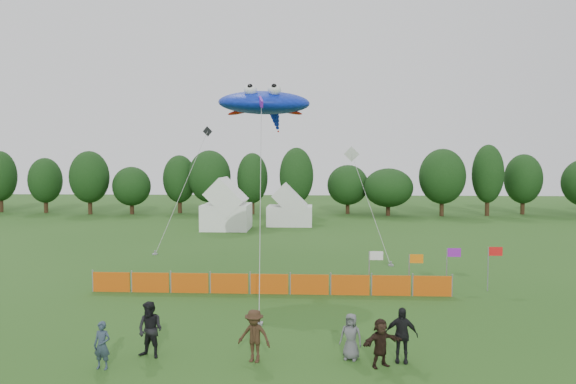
{
  "coord_description": "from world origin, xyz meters",
  "views": [
    {
      "loc": [
        1.22,
        -17.14,
        6.64
      ],
      "look_at": [
        0.0,
        6.0,
        5.2
      ],
      "focal_mm": 32.0,
      "sensor_mm": 36.0,
      "label": 1
    }
  ],
  "objects_px": {
    "spectator_f": "(381,343)",
    "tent_right": "(290,209)",
    "barrier_fence": "(269,284)",
    "tent_left": "(227,208)",
    "spectator_d": "(401,335)",
    "spectator_a": "(102,345)",
    "spectator_b": "(150,330)",
    "stingray_kite": "(266,104)",
    "spectator_c": "(254,336)",
    "spectator_e": "(351,336)"
  },
  "relations": [
    {
      "from": "spectator_d",
      "to": "stingray_kite",
      "type": "relative_size",
      "value": 0.11
    },
    {
      "from": "spectator_f",
      "to": "tent_left",
      "type": "bearing_deg",
      "value": 81.13
    },
    {
      "from": "spectator_e",
      "to": "spectator_a",
      "type": "bearing_deg",
      "value": -152.56
    },
    {
      "from": "spectator_b",
      "to": "spectator_e",
      "type": "distance_m",
      "value": 6.73
    },
    {
      "from": "spectator_d",
      "to": "spectator_a",
      "type": "bearing_deg",
      "value": -163.63
    },
    {
      "from": "spectator_c",
      "to": "spectator_b",
      "type": "bearing_deg",
      "value": -167.33
    },
    {
      "from": "spectator_a",
      "to": "spectator_f",
      "type": "xyz_separation_m",
      "value": [
        8.87,
        0.64,
        0.02
      ]
    },
    {
      "from": "spectator_a",
      "to": "stingray_kite",
      "type": "bearing_deg",
      "value": 81.81
    },
    {
      "from": "spectator_c",
      "to": "spectator_e",
      "type": "height_order",
      "value": "spectator_c"
    },
    {
      "from": "tent_left",
      "to": "tent_right",
      "type": "xyz_separation_m",
      "value": [
        5.92,
        3.3,
        -0.36
      ]
    },
    {
      "from": "tent_left",
      "to": "spectator_e",
      "type": "relative_size",
      "value": 2.91
    },
    {
      "from": "spectator_b",
      "to": "spectator_d",
      "type": "distance_m",
      "value": 8.37
    },
    {
      "from": "tent_left",
      "to": "spectator_c",
      "type": "bearing_deg",
      "value": -78.62
    },
    {
      "from": "spectator_d",
      "to": "tent_right",
      "type": "bearing_deg",
      "value": 108.71
    },
    {
      "from": "spectator_a",
      "to": "barrier_fence",
      "type": "bearing_deg",
      "value": 71.64
    },
    {
      "from": "stingray_kite",
      "to": "spectator_e",
      "type": "bearing_deg",
      "value": -72.54
    },
    {
      "from": "spectator_d",
      "to": "spectator_f",
      "type": "distance_m",
      "value": 0.86
    },
    {
      "from": "tent_right",
      "to": "stingray_kite",
      "type": "height_order",
      "value": "stingray_kite"
    },
    {
      "from": "barrier_fence",
      "to": "spectator_f",
      "type": "relative_size",
      "value": 11.43
    },
    {
      "from": "spectator_c",
      "to": "spectator_d",
      "type": "relative_size",
      "value": 0.95
    },
    {
      "from": "barrier_fence",
      "to": "spectator_e",
      "type": "height_order",
      "value": "spectator_e"
    },
    {
      "from": "spectator_d",
      "to": "spectator_e",
      "type": "bearing_deg",
      "value": -175.09
    },
    {
      "from": "spectator_f",
      "to": "stingray_kite",
      "type": "bearing_deg",
      "value": 83.26
    },
    {
      "from": "barrier_fence",
      "to": "tent_right",
      "type": "bearing_deg",
      "value": 90.62
    },
    {
      "from": "stingray_kite",
      "to": "spectator_b",
      "type": "bearing_deg",
      "value": -101.42
    },
    {
      "from": "barrier_fence",
      "to": "spectator_d",
      "type": "relative_size",
      "value": 9.81
    },
    {
      "from": "spectator_b",
      "to": "barrier_fence",
      "type": "bearing_deg",
      "value": 86.03
    },
    {
      "from": "spectator_c",
      "to": "spectator_f",
      "type": "distance_m",
      "value": 4.11
    },
    {
      "from": "tent_left",
      "to": "spectator_a",
      "type": "bearing_deg",
      "value": -87.02
    },
    {
      "from": "barrier_fence",
      "to": "stingray_kite",
      "type": "height_order",
      "value": "stingray_kite"
    },
    {
      "from": "spectator_a",
      "to": "spectator_c",
      "type": "relative_size",
      "value": 0.88
    },
    {
      "from": "tent_right",
      "to": "spectator_f",
      "type": "distance_m",
      "value": 36.02
    },
    {
      "from": "spectator_c",
      "to": "spectator_f",
      "type": "height_order",
      "value": "spectator_c"
    },
    {
      "from": "barrier_fence",
      "to": "stingray_kite",
      "type": "distance_m",
      "value": 10.54
    },
    {
      "from": "spectator_a",
      "to": "spectator_e",
      "type": "relative_size",
      "value": 0.99
    },
    {
      "from": "spectator_a",
      "to": "spectator_f",
      "type": "distance_m",
      "value": 8.89
    },
    {
      "from": "barrier_fence",
      "to": "spectator_f",
      "type": "distance_m",
      "value": 9.8
    },
    {
      "from": "spectator_b",
      "to": "spectator_d",
      "type": "bearing_deg",
      "value": 17.68
    },
    {
      "from": "tent_left",
      "to": "spectator_b",
      "type": "bearing_deg",
      "value": -84.74
    },
    {
      "from": "spectator_a",
      "to": "spectator_e",
      "type": "bearing_deg",
      "value": 15.84
    },
    {
      "from": "tent_left",
      "to": "spectator_d",
      "type": "distance_m",
      "value": 33.94
    },
    {
      "from": "spectator_f",
      "to": "tent_right",
      "type": "bearing_deg",
      "value": 70.49
    },
    {
      "from": "tent_right",
      "to": "barrier_fence",
      "type": "relative_size",
      "value": 0.26
    },
    {
      "from": "tent_right",
      "to": "spectator_a",
      "type": "relative_size",
      "value": 3.02
    },
    {
      "from": "tent_left",
      "to": "spectator_f",
      "type": "height_order",
      "value": "tent_left"
    },
    {
      "from": "spectator_e",
      "to": "spectator_f",
      "type": "height_order",
      "value": "spectator_f"
    },
    {
      "from": "spectator_d",
      "to": "spectator_b",
      "type": "bearing_deg",
      "value": -169.56
    },
    {
      "from": "barrier_fence",
      "to": "spectator_f",
      "type": "height_order",
      "value": "spectator_f"
    },
    {
      "from": "barrier_fence",
      "to": "spectator_a",
      "type": "distance_m",
      "value": 10.42
    },
    {
      "from": "spectator_e",
      "to": "spectator_b",
      "type": "bearing_deg",
      "value": -159.47
    }
  ]
}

